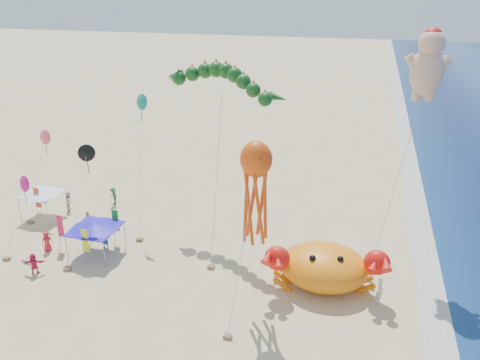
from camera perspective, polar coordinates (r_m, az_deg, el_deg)
name	(u,v)px	position (r m, az deg, el deg)	size (l,w,h in m)	color
ground	(259,274)	(35.16, 2.33, -11.39)	(320.00, 320.00, 0.00)	#D1B784
foam_strip	(432,301)	(35.05, 22.37, -13.49)	(320.00, 320.00, 0.00)	silver
crab_inflatable	(324,266)	(33.62, 10.17, -10.27)	(8.32, 6.13, 3.65)	orange
dragon_kite	(220,84)	(37.38, -2.45, 11.60)	(10.78, 9.52, 13.66)	#114014
cherub_kite	(428,63)	(35.09, 21.97, 13.05)	(3.57, 4.29, 17.10)	#E4A98B
octopus_kite	(256,185)	(28.21, 1.92, -0.60)	(1.96, 4.94, 11.33)	#EC480C
canopy_blue	(95,226)	(37.99, -17.31, -5.40)	(3.78, 3.78, 2.71)	gray
canopy_white	(41,192)	(45.65, -23.06, -1.36)	(3.42, 3.42, 2.71)	gray
feather_flags	(73,221)	(40.28, -19.67, -4.74)	(9.47, 5.51, 3.20)	gray
beachgoers	(119,232)	(39.90, -14.53, -6.19)	(28.82, 13.12, 1.88)	#216441
small_kites	(73,154)	(39.93, -19.67, 2.97)	(10.70, 9.41, 11.59)	#C61679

